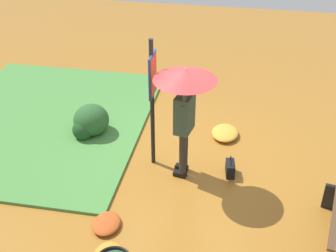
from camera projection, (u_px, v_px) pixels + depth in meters
ground_plane at (180, 164)px, 7.95m from camera, size 18.00×18.00×0.00m
grass_verge at (45, 121)px, 9.12m from camera, size 4.80×4.00×0.05m
person_with_umbrella at (185, 95)px, 6.84m from camera, size 0.96×0.96×2.04m
info_sign_post at (152, 89)px, 7.23m from camera, size 0.44×0.07×2.30m
handbag at (230, 168)px, 7.64m from camera, size 0.32×0.18×0.37m
shrub_cluster at (90, 122)px, 8.60m from camera, size 0.74×0.68×0.61m
leaf_pile_near_person at (106, 223)px, 6.64m from camera, size 0.51×0.41×0.11m
leaf_pile_by_bench at (225, 133)px, 8.67m from camera, size 0.63×0.51×0.14m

